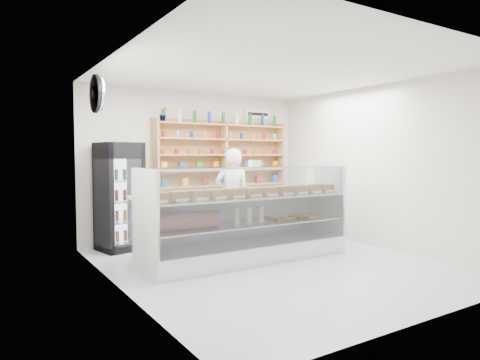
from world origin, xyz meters
TOP-DOWN VIEW (x-y plane):
  - room at (0.00, 0.00)m, footprint 5.00×5.00m
  - display_counter at (-0.17, 0.49)m, footprint 3.27×0.98m
  - shop_worker at (0.26, 1.62)m, footprint 0.74×0.63m
  - drinks_cooler at (-1.63, 2.13)m, footprint 0.75×0.74m
  - wall_shelving at (0.50, 2.34)m, footprint 2.84×0.28m
  - potted_plant at (-0.75, 2.34)m, footprint 0.18×0.16m
  - security_mirror at (-2.17, 1.20)m, footprint 0.15×0.50m
  - wall_sign at (1.40, 2.47)m, footprint 0.62×0.03m

SIDE VIEW (x-z plane):
  - display_counter at x=-0.17m, z-range -0.33..1.09m
  - shop_worker at x=0.26m, z-range 0.00..1.71m
  - drinks_cooler at x=-1.63m, z-range 0.00..1.81m
  - room at x=0.00m, z-range -1.10..3.90m
  - wall_shelving at x=0.50m, z-range 0.93..2.26m
  - potted_plant at x=-0.75m, z-range 2.20..2.47m
  - security_mirror at x=-2.17m, z-range 2.20..2.70m
  - wall_sign at x=1.40m, z-range 2.35..2.55m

